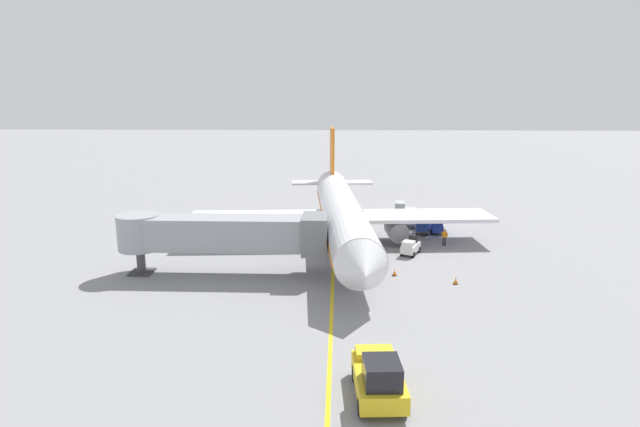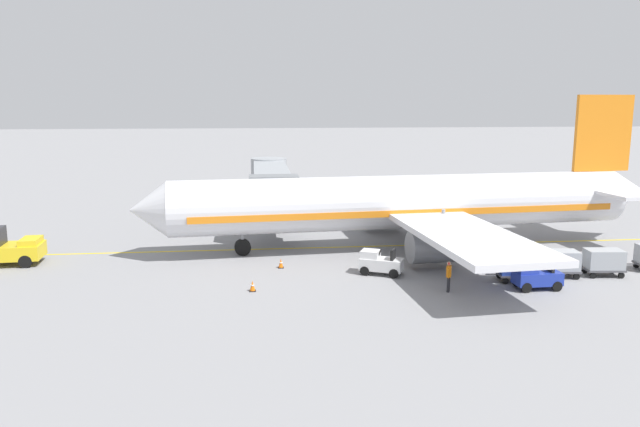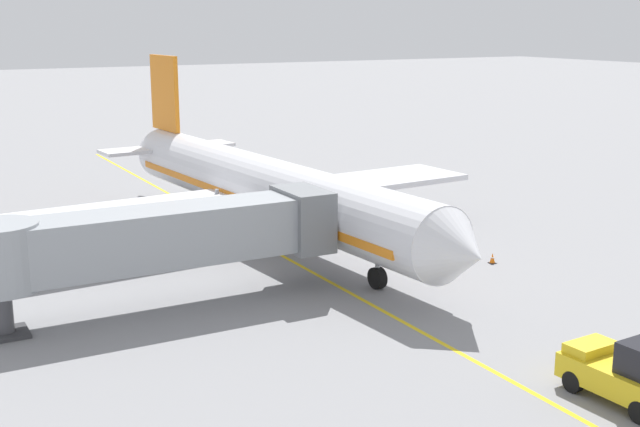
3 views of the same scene
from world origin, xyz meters
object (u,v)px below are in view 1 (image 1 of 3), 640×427
baggage_cart_tail_end (400,207)px  baggage_cart_third_in_train (410,214)px  parked_airliner (341,213)px  baggage_tug_trailing (436,227)px  baggage_tug_lead (410,247)px  pushback_tractor (379,377)px  ground_crew_wing_walker (445,236)px  safety_cone_nose_right (456,280)px  baggage_cart_second_in_train (413,219)px  jet_bridge (223,233)px  baggage_cart_front (422,225)px  safety_cone_nose_left (395,272)px

baggage_cart_tail_end → baggage_cart_third_in_train: bearing=101.0°
parked_airliner → baggage_cart_third_in_train: (-8.10, -9.81, -2.24)m
baggage_tug_trailing → baggage_tug_lead: bearing=64.4°
pushback_tractor → ground_crew_wing_walker: size_ratio=2.68×
parked_airliner → pushback_tractor: parked_airliner is taller
safety_cone_nose_right → baggage_cart_second_in_train: bearing=-87.5°
parked_airliner → baggage_cart_second_in_train: parked_airliner is taller
jet_bridge → baggage_tug_lead: size_ratio=6.12×
baggage_cart_second_in_train → parked_airliner: bearing=41.3°
parked_airliner → safety_cone_nose_right: size_ratio=63.31×
baggage_cart_front → safety_cone_nose_right: (-0.25, 15.06, -0.66)m
ground_crew_wing_walker → parked_airliner: bearing=-1.4°
baggage_cart_tail_end → ground_crew_wing_walker: size_ratio=1.75×
parked_airliner → baggage_cart_tail_end: parked_airliner is taller
jet_bridge → baggage_tug_trailing: (-19.73, -13.86, -2.75)m
pushback_tractor → baggage_cart_third_in_train: pushback_tractor is taller
baggage_cart_third_in_train → ground_crew_wing_walker: 10.24m
baggage_cart_front → baggage_cart_third_in_train: same height
parked_airliner → jet_bridge: 13.29m
baggage_cart_second_in_train → safety_cone_nose_left: 16.56m
baggage_cart_third_in_train → ground_crew_wing_walker: (-1.98, 10.05, 0.00)m
baggage_cart_tail_end → safety_cone_nose_left: bearing=82.3°
baggage_tug_trailing → safety_cone_nose_left: bearing=67.0°
baggage_tug_lead → baggage_cart_tail_end: 16.86m
baggage_cart_front → baggage_cart_tail_end: same height
baggage_cart_third_in_train → safety_cone_nose_right: bearing=92.1°
baggage_tug_lead → baggage_cart_tail_end: size_ratio=0.94×
safety_cone_nose_right → baggage_tug_lead: bearing=-71.8°
baggage_cart_tail_end → baggage_cart_second_in_train: bearing=96.1°
pushback_tractor → safety_cone_nose_right: bearing=-114.6°
jet_bridge → ground_crew_wing_walker: 21.76m
baggage_cart_front → ground_crew_wing_walker: (-1.49, 4.52, 0.00)m
parked_airliner → jet_bridge: (9.58, 9.20, 0.27)m
pushback_tractor → baggage_cart_second_in_train: bearing=-100.7°
safety_cone_nose_right → baggage_tug_trailing: bearing=-94.8°
jet_bridge → safety_cone_nose_left: bearing=-179.3°
baggage_tug_trailing → parked_airliner: bearing=24.6°
baggage_cart_second_in_train → safety_cone_nose_left: size_ratio=5.01×
baggage_cart_front → baggage_cart_tail_end: bearing=-82.5°
baggage_cart_front → baggage_tug_lead: bearing=73.5°
ground_crew_wing_walker → safety_cone_nose_left: ground_crew_wing_walker is taller
safety_cone_nose_right → baggage_cart_third_in_train: bearing=-87.9°
parked_airliner → baggage_cart_second_in_train: 10.96m
parked_airliner → baggage_cart_front: 9.87m
baggage_cart_third_in_train → baggage_cart_tail_end: same height
baggage_cart_tail_end → safety_cone_nose_left: size_ratio=5.01×
jet_bridge → baggage_cart_front: 22.78m
baggage_tug_lead → pushback_tractor: bearing=78.6°
parked_airliner → safety_cone_nose_right: 14.25m
jet_bridge → baggage_cart_front: (-18.19, -13.48, -2.51)m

